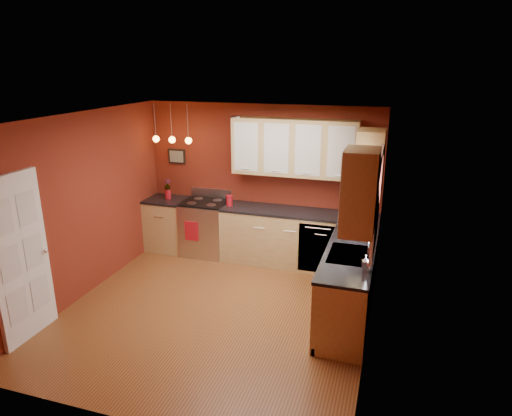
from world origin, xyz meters
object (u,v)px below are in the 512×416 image
(sink, at_px, (349,256))
(coffee_maker, at_px, (353,208))
(gas_range, at_px, (206,227))
(red_canister, at_px, (229,200))
(soap_pump, at_px, (365,263))

(sink, bearing_deg, coffee_maker, 94.58)
(gas_range, bearing_deg, sink, -29.78)
(red_canister, height_order, soap_pump, soap_pump)
(gas_range, bearing_deg, coffee_maker, 0.81)
(sink, bearing_deg, soap_pump, -62.41)
(gas_range, relative_size, soap_pump, 5.89)
(gas_range, bearing_deg, soap_pump, -34.10)
(sink, relative_size, red_canister, 3.95)
(red_canister, xyz_separation_m, coffee_maker, (2.03, 0.08, 0.03))
(gas_range, relative_size, sink, 1.59)
(gas_range, height_order, sink, sink)
(red_canister, bearing_deg, coffee_maker, 2.24)
(soap_pump, bearing_deg, gas_range, 145.90)
(sink, height_order, coffee_maker, sink)
(sink, relative_size, coffee_maker, 2.67)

